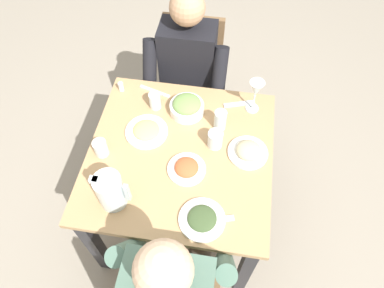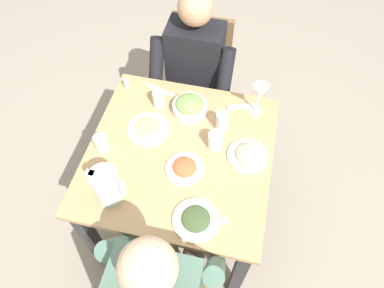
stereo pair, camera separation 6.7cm
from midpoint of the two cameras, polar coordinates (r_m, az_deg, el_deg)
The scene contains 20 objects.
ground_plane at distance 2.36m, azimuth -0.68°, elevation -10.85°, with size 8.00×8.00×0.00m, color gray.
dining_table at distance 1.83m, azimuth -0.86°, elevation -3.34°, with size 0.90×0.90×0.71m.
chair_far at distance 2.39m, azimuth 1.89°, elevation 11.11°, with size 0.40×0.40×0.87m.
diner_near at distance 1.57m, azimuth -3.11°, elevation -20.37°, with size 0.48×0.53×1.16m.
diner_far at distance 2.14m, azimuth 0.85°, elevation 10.18°, with size 0.48×0.53×1.16m.
water_pitcher at distance 1.56m, azimuth -12.40°, elevation -6.65°, with size 0.16×0.12×0.19m.
salad_bowl at distance 1.85m, azimuth 0.69°, elevation 6.07°, with size 0.18×0.18×0.09m.
plate_rice_curry at distance 1.66m, azimuth -0.03°, elevation -3.89°, with size 0.18×0.18×0.05m.
plate_fries at distance 1.80m, azimuth -6.07°, elevation 2.49°, with size 0.22×0.22×0.04m.
plate_beans at distance 1.72m, azimuth 10.11°, elevation -1.71°, with size 0.20×0.20×0.06m.
plate_dolmas at distance 1.55m, azimuth 1.90°, elevation -12.12°, with size 0.20×0.20×0.04m.
water_glass_near_left at distance 1.88m, azimuth -4.40°, elevation 7.26°, with size 0.06×0.06×0.09m, color silver.
water_glass_near_right at distance 1.77m, azimuth 5.95°, elevation 3.61°, with size 0.06×0.06×0.11m, color silver.
water_glass_far_right at distance 1.75m, azimuth -13.39°, elevation 0.17°, with size 0.07×0.07×0.09m, color silver.
water_glass_far_left at distance 1.71m, azimuth 4.92°, elevation 0.52°, with size 0.07×0.07×0.09m, color silver.
wine_glass at distance 1.81m, azimuth 11.92°, elevation 7.94°, with size 0.08×0.08×0.20m.
salt_shaker at distance 2.01m, azimuth -9.60°, elevation 9.65°, with size 0.03×0.03×0.05m.
fork_near at distance 1.56m, azimuth 3.96°, elevation -12.41°, with size 0.17×0.03×0.01m, color silver.
knife_near at distance 1.98m, azimuth -4.28°, elevation 8.74°, with size 0.18×0.02×0.01m, color silver.
fork_far at distance 1.92m, azimuth 9.22°, elevation 5.97°, with size 0.17×0.03×0.01m, color silver.
Camera 2 is at (0.27, -0.91, 2.16)m, focal length 33.00 mm.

